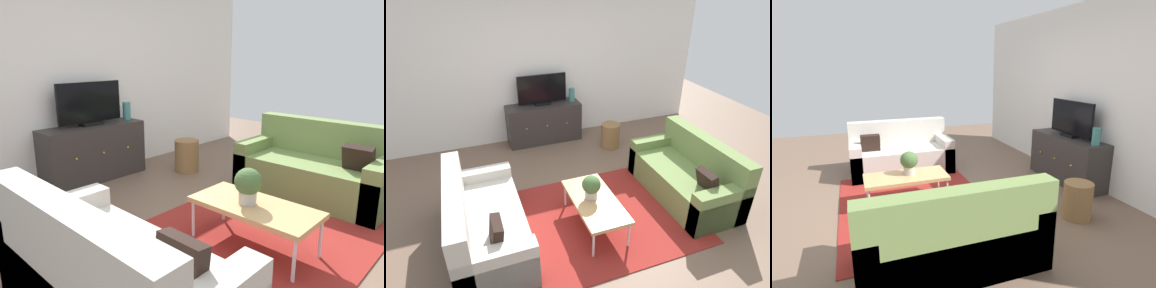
# 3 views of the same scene
# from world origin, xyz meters

# --- Properties ---
(ground_plane) EXTENTS (10.00, 10.00, 0.00)m
(ground_plane) POSITION_xyz_m (0.00, 0.00, 0.00)
(ground_plane) COLOR brown
(wall_back) EXTENTS (6.40, 0.12, 2.70)m
(wall_back) POSITION_xyz_m (0.00, 2.55, 1.35)
(wall_back) COLOR white
(wall_back) RESTS_ON ground_plane
(area_rug) EXTENTS (2.50, 1.90, 0.01)m
(area_rug) POSITION_xyz_m (0.00, -0.15, 0.01)
(area_rug) COLOR maroon
(area_rug) RESTS_ON ground_plane
(couch_left_side) EXTENTS (0.81, 1.66, 0.86)m
(couch_left_side) POSITION_xyz_m (-1.43, -0.10, 0.29)
(couch_left_side) COLOR beige
(couch_left_side) RESTS_ON ground_plane
(couch_right_side) EXTENTS (0.81, 1.66, 0.86)m
(couch_right_side) POSITION_xyz_m (1.43, -0.10, 0.29)
(couch_right_side) COLOR olive
(couch_right_side) RESTS_ON ground_plane
(coffee_table) EXTENTS (0.52, 1.06, 0.39)m
(coffee_table) POSITION_xyz_m (-0.07, -0.25, 0.36)
(coffee_table) COLOR tan
(coffee_table) RESTS_ON ground_plane
(potted_plant) EXTENTS (0.23, 0.23, 0.31)m
(potted_plant) POSITION_xyz_m (-0.10, -0.20, 0.57)
(potted_plant) COLOR #B7B2A8
(potted_plant) RESTS_ON coffee_table
(tv_console) EXTENTS (1.35, 0.47, 0.72)m
(tv_console) POSITION_xyz_m (-0.03, 2.27, 0.36)
(tv_console) COLOR #332D2B
(tv_console) RESTS_ON ground_plane
(flat_screen_tv) EXTENTS (0.88, 0.16, 0.55)m
(flat_screen_tv) POSITION_xyz_m (-0.03, 2.29, 1.00)
(flat_screen_tv) COLOR black
(flat_screen_tv) RESTS_ON tv_console
(glass_vase) EXTENTS (0.11, 0.11, 0.25)m
(glass_vase) POSITION_xyz_m (0.53, 2.27, 0.85)
(glass_vase) COLOR teal
(glass_vase) RESTS_ON tv_console
(wicker_basket) EXTENTS (0.34, 0.34, 0.45)m
(wicker_basket) POSITION_xyz_m (1.03, 1.60, 0.22)
(wicker_basket) COLOR olive
(wicker_basket) RESTS_ON ground_plane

